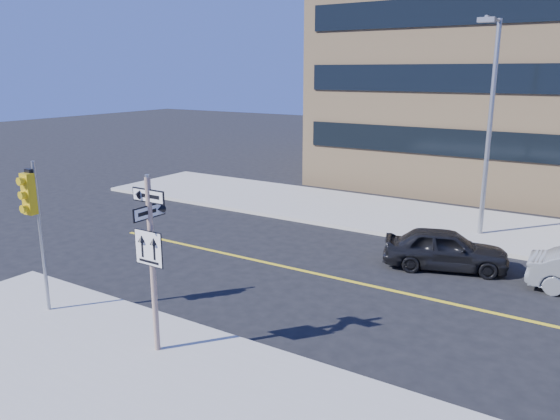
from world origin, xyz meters
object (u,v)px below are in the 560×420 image
Objects in this scene: sign_pole at (151,255)px; streetlight_a at (489,115)px; parked_car_a at (445,249)px; traffic_signal at (32,206)px.

sign_pole is 0.51× the size of streetlight_a.
streetlight_a is (0.15, 4.03, 4.08)m from parked_car_a.
streetlight_a reaches higher than parked_car_a.
parked_car_a is at bearing 50.07° from traffic_signal.
traffic_signal is at bearing -177.89° from sign_pole.
traffic_signal is at bearing 121.54° from parked_car_a.
sign_pole is 10.16m from parked_car_a.
sign_pole is at bearing 2.11° from traffic_signal.
parked_car_a is (3.85, 9.24, -1.76)m from sign_pole.
traffic_signal reaches higher than parked_car_a.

